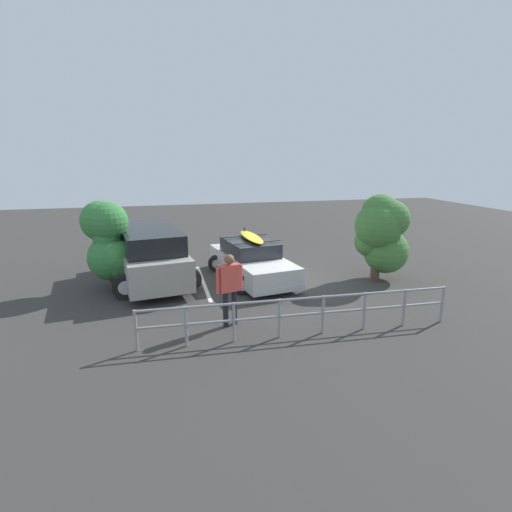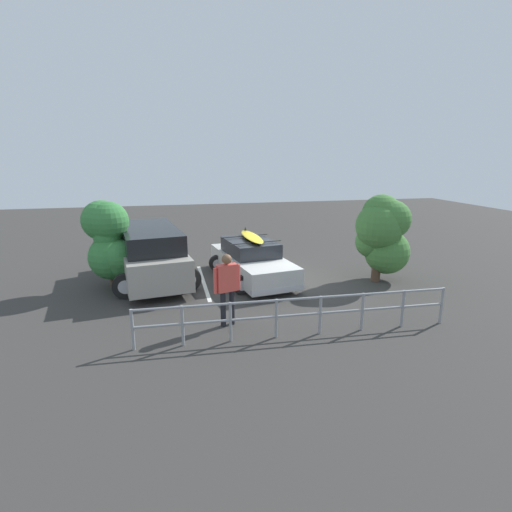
{
  "view_description": "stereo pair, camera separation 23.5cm",
  "coord_description": "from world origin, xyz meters",
  "px_view_note": "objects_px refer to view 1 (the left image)",
  "views": [
    {
      "loc": [
        3.76,
        12.34,
        4.14
      ],
      "look_at": [
        0.75,
        0.21,
        0.95
      ],
      "focal_mm": 28.0,
      "sensor_mm": 36.0,
      "label": 1
    },
    {
      "loc": [
        3.54,
        12.39,
        4.14
      ],
      "look_at": [
        0.75,
        0.21,
        0.95
      ],
      "focal_mm": 28.0,
      "sensor_mm": 36.0,
      "label": 2
    }
  ],
  "objects_px": {
    "sedan_car": "(251,261)",
    "person_bystander": "(230,283)",
    "bush_near_left": "(382,231)",
    "suv_car": "(150,254)",
    "bush_near_right": "(111,243)"
  },
  "relations": [
    {
      "from": "sedan_car",
      "to": "person_bystander",
      "type": "height_order",
      "value": "person_bystander"
    },
    {
      "from": "suv_car",
      "to": "bush_near_left",
      "type": "xyz_separation_m",
      "value": [
        -7.51,
        1.64,
        0.75
      ]
    },
    {
      "from": "person_bystander",
      "to": "bush_near_right",
      "type": "height_order",
      "value": "bush_near_right"
    },
    {
      "from": "bush_near_left",
      "to": "sedan_car",
      "type": "bearing_deg",
      "value": -15.61
    },
    {
      "from": "suv_car",
      "to": "bush_near_right",
      "type": "distance_m",
      "value": 1.35
    },
    {
      "from": "sedan_car",
      "to": "bush_near_right",
      "type": "height_order",
      "value": "bush_near_right"
    },
    {
      "from": "person_bystander",
      "to": "bush_near_left",
      "type": "relative_size",
      "value": 0.63
    },
    {
      "from": "person_bystander",
      "to": "bush_near_right",
      "type": "relative_size",
      "value": 0.66
    },
    {
      "from": "sedan_car",
      "to": "person_bystander",
      "type": "xyz_separation_m",
      "value": [
        1.41,
        3.66,
        0.47
      ]
    },
    {
      "from": "suv_car",
      "to": "person_bystander",
      "type": "distance_m",
      "value": 4.56
    },
    {
      "from": "bush_near_left",
      "to": "person_bystander",
      "type": "bearing_deg",
      "value": 24.06
    },
    {
      "from": "suv_car",
      "to": "bush_near_left",
      "type": "distance_m",
      "value": 7.72
    },
    {
      "from": "person_bystander",
      "to": "bush_near_left",
      "type": "distance_m",
      "value": 6.15
    },
    {
      "from": "sedan_car",
      "to": "person_bystander",
      "type": "distance_m",
      "value": 3.95
    },
    {
      "from": "sedan_car",
      "to": "bush_near_right",
      "type": "bearing_deg",
      "value": 0.69
    }
  ]
}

